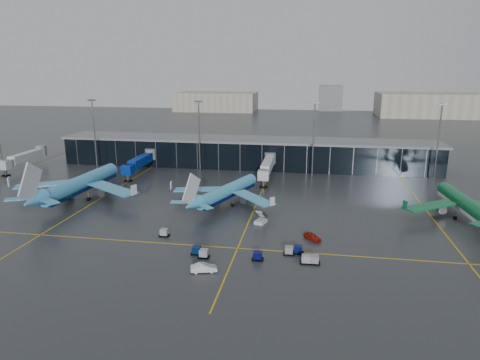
% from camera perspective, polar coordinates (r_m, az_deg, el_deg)
% --- Properties ---
extents(ground, '(600.00, 600.00, 0.00)m').
position_cam_1_polar(ground, '(105.57, -4.31, -5.47)').
color(ground, '#282B2D').
rests_on(ground, ground).
extents(terminal_pier, '(142.00, 17.00, 10.70)m').
position_cam_1_polar(terminal_pier, '(162.97, 0.82, 3.72)').
color(terminal_pier, black).
rests_on(terminal_pier, ground).
extents(jet_bridges, '(94.00, 27.50, 7.20)m').
position_cam_1_polar(jet_bridges, '(154.50, -13.23, 2.40)').
color(jet_bridges, '#595B60').
rests_on(jet_bridges, ground).
extents(flood_masts, '(203.00, 0.50, 25.50)m').
position_cam_1_polar(flood_masts, '(149.14, 2.04, 5.97)').
color(flood_masts, '#595B60').
rests_on(flood_masts, ground).
extents(distant_hangars, '(260.00, 71.00, 22.00)m').
position_cam_1_polar(distant_hangars, '(368.23, 13.70, 9.93)').
color(distant_hangars, '#B2AD99').
rests_on(distant_hangars, ground).
extents(taxi_lines, '(220.00, 120.00, 0.02)m').
position_cam_1_polar(taxi_lines, '(113.66, 1.88, -3.96)').
color(taxi_lines, gold).
rests_on(taxi_lines, ground).
extents(airliner_arkefly, '(42.62, 47.87, 14.04)m').
position_cam_1_polar(airliner_arkefly, '(130.04, -20.44, 0.71)').
color(airliner_arkefly, '#3D97CB').
rests_on(airliner_arkefly, ground).
extents(airliner_klm_near, '(43.66, 46.43, 11.54)m').
position_cam_1_polar(airliner_klm_near, '(117.16, -1.65, -0.44)').
color(airliner_klm_near, '#40A4D5').
rests_on(airliner_klm_near, ground).
extents(airliner_aer_lingus, '(36.32, 40.54, 11.65)m').
position_cam_1_polar(airliner_aer_lingus, '(119.97, 27.87, -1.79)').
color(airliner_aer_lingus, '#0C6834').
rests_on(airliner_aer_lingus, ground).
extents(baggage_carts, '(35.20, 10.91, 1.70)m').
position_cam_1_polar(baggage_carts, '(86.66, 1.60, -9.52)').
color(baggage_carts, black).
rests_on(baggage_carts, ground).
extents(mobile_airstair, '(3.10, 3.73, 3.45)m').
position_cam_1_polar(mobile_airstair, '(103.73, 2.79, -5.37)').
color(mobile_airstair, silver).
rests_on(mobile_airstair, ground).
extents(service_van_red, '(4.28, 4.49, 1.51)m').
position_cam_1_polar(service_van_red, '(95.21, 9.62, -7.45)').
color(service_van_red, maroon).
rests_on(service_van_red, ground).
extents(service_van_white, '(5.14, 2.98, 1.60)m').
position_cam_1_polar(service_van_white, '(80.30, -4.83, -11.58)').
color(service_van_white, silver).
rests_on(service_van_white, ground).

